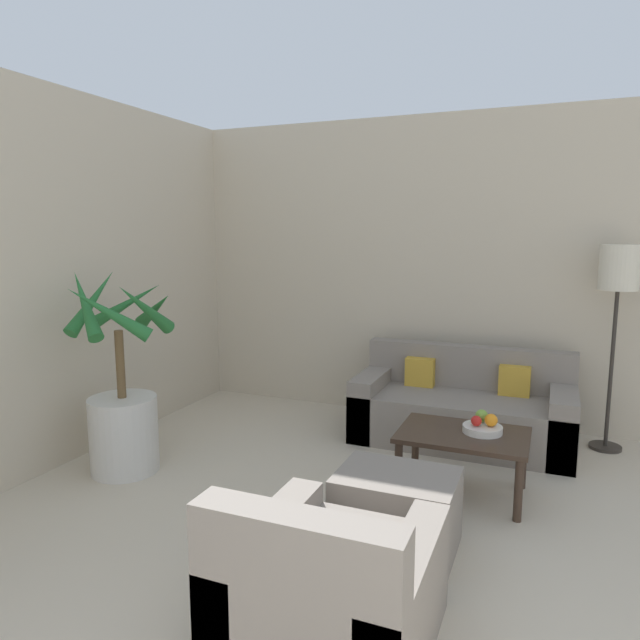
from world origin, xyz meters
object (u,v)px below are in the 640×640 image
floor_lamp (618,280)px  ottoman (396,511)px  orange_fruit (491,420)px  apple_green (482,416)px  armchair (331,596)px  sofa_loveseat (462,410)px  potted_palm (123,406)px  apple_red (476,421)px  fruit_bowl (482,429)px  coffee_table (463,442)px

floor_lamp → ottoman: (-1.16, -2.01, -1.12)m
orange_fruit → ottoman: 0.97m
apple_green → armchair: armchair is taller
floor_lamp → ottoman: size_ratio=2.52×
orange_fruit → sofa_loveseat: bearing=108.7°
potted_palm → apple_red: bearing=13.5°
sofa_loveseat → orange_fruit: 0.99m
potted_palm → fruit_bowl: potted_palm is taller
sofa_loveseat → coffee_table: bearing=-81.5°
coffee_table → apple_green: apple_green is taller
sofa_loveseat → apple_red: (0.22, -0.94, 0.23)m
apple_red → orange_fruit: bearing=18.7°
apple_red → apple_green: size_ratio=0.83×
apple_red → apple_green: bearing=78.0°
sofa_loveseat → armchair: 2.61m
orange_fruit → ottoman: (-0.39, -0.84, -0.29)m
orange_fruit → fruit_bowl: bearing=-171.7°
ottoman → apple_green: bearing=70.1°
armchair → ottoman: 0.87m
coffee_table → apple_red: size_ratio=11.93×
armchair → ottoman: size_ratio=1.38×
orange_fruit → armchair: size_ratio=0.09×
orange_fruit → armchair: (-0.43, -1.70, -0.25)m
potted_palm → armchair: size_ratio=1.66×
potted_palm → apple_green: bearing=15.6°
armchair → apple_green: bearing=78.3°
floor_lamp → coffee_table: 1.82m
fruit_bowl → ottoman: (-0.34, -0.83, -0.23)m
potted_palm → orange_fruit: potted_palm is taller
sofa_loveseat → apple_red: size_ratio=24.95×
armchair → ottoman: bearing=87.3°
apple_red → orange_fruit: 0.09m
floor_lamp → apple_red: bearing=-125.5°
floor_lamp → armchair: size_ratio=1.82×
potted_palm → armchair: potted_palm is taller
coffee_table → ottoman: (-0.23, -0.78, -0.15)m
apple_red → armchair: (-0.35, -1.67, -0.25)m
potted_palm → apple_green: size_ratio=17.82×
apple_green → orange_fruit: (0.07, -0.07, 0.00)m
potted_palm → apple_green: 2.46m
potted_palm → fruit_bowl: (2.39, 0.59, -0.04)m
potted_palm → sofa_loveseat: potted_palm is taller
armchair → coffee_table: bearing=80.6°
sofa_loveseat → apple_red: bearing=-76.8°
fruit_bowl → orange_fruit: 0.08m
potted_palm → armchair: 2.30m
fruit_bowl → orange_fruit: size_ratio=3.05×
floor_lamp → orange_fruit: floor_lamp is taller
coffee_table → orange_fruit: size_ratio=9.89×
potted_palm → apple_green: (2.37, 0.66, 0.02)m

